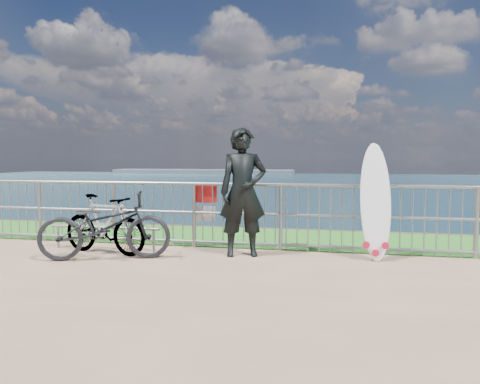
% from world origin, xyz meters
% --- Properties ---
extents(grass_strip, '(120.00, 120.00, 0.00)m').
position_xyz_m(grass_strip, '(0.00, 2.70, 0.01)').
color(grass_strip, '#247420').
rests_on(grass_strip, ground).
extents(seascape, '(260.00, 260.00, 5.00)m').
position_xyz_m(seascape, '(-43.75, 147.49, -4.03)').
color(seascape, brown).
rests_on(seascape, ground).
extents(railing, '(10.06, 0.10, 1.13)m').
position_xyz_m(railing, '(0.01, 1.60, 0.58)').
color(railing, gray).
rests_on(railing, ground).
extents(surfer, '(0.85, 0.69, 2.01)m').
position_xyz_m(surfer, '(0.47, 1.08, 1.01)').
color(surfer, black).
rests_on(surfer, ground).
extents(surfboard, '(0.53, 0.49, 1.79)m').
position_xyz_m(surfboard, '(2.48, 1.25, 0.82)').
color(surfboard, white).
rests_on(surfboard, ground).
extents(bicycle_near, '(2.08, 1.34, 1.03)m').
position_xyz_m(bicycle_near, '(-1.53, 0.37, 0.52)').
color(bicycle_near, black).
rests_on(bicycle_near, ground).
extents(bicycle_far, '(1.66, 0.80, 0.96)m').
position_xyz_m(bicycle_far, '(-1.74, 0.75, 0.48)').
color(bicycle_far, black).
rests_on(bicycle_far, ground).
extents(bike_rack, '(1.95, 0.05, 0.40)m').
position_xyz_m(bike_rack, '(-1.90, 1.05, 0.34)').
color(bike_rack, gray).
rests_on(bike_rack, ground).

